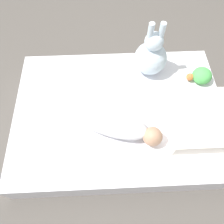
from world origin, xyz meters
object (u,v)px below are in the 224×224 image
object	(u,v)px
bunny_plush	(151,56)
pillow	(199,120)
swaddled_baby	(108,120)
turtle_plush	(201,76)

from	to	relation	value
bunny_plush	pillow	bearing A→B (deg)	119.06
swaddled_baby	turtle_plush	bearing A→B (deg)	51.28
swaddled_baby	pillow	xyz separation A→B (m)	(-0.49, 0.01, -0.02)
swaddled_baby	turtle_plush	size ratio (longest dim) A/B	3.63
swaddled_baby	bunny_plush	distance (m)	0.47
pillow	bunny_plush	size ratio (longest dim) A/B	1.01
pillow	turtle_plush	bearing A→B (deg)	-105.76
pillow	turtle_plush	world-z (taller)	turtle_plush
turtle_plush	swaddled_baby	bearing A→B (deg)	26.37
swaddled_baby	pillow	size ratio (longest dim) A/B	1.55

